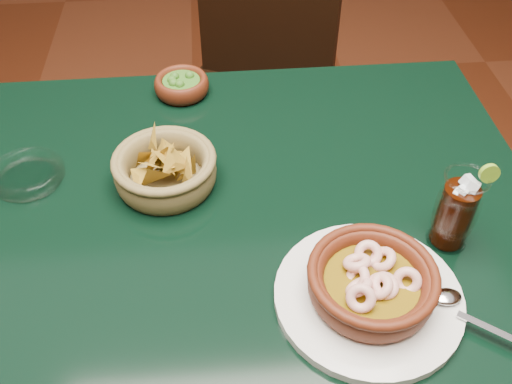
{
  "coord_description": "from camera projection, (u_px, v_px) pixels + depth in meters",
  "views": [
    {
      "loc": [
        0.09,
        -0.61,
        1.39
      ],
      "look_at": [
        0.14,
        -0.02,
        0.81
      ],
      "focal_mm": 40.0,
      "sensor_mm": 36.0,
      "label": 1
    }
  ],
  "objects": [
    {
      "name": "dining_table",
      "position": [
        172.0,
        257.0,
        0.95
      ],
      "size": [
        1.2,
        0.8,
        0.75
      ],
      "color": "black",
      "rests_on": "ground"
    },
    {
      "name": "dining_chair",
      "position": [
        253.0,
        91.0,
        1.58
      ],
      "size": [
        0.54,
        0.54,
        0.89
      ],
      "color": "black",
      "rests_on": "ground"
    },
    {
      "name": "shrimp_plate",
      "position": [
        371.0,
        286.0,
        0.75
      ],
      "size": [
        0.32,
        0.25,
        0.08
      ],
      "color": "silver",
      "rests_on": "dining_table"
    },
    {
      "name": "chip_basket",
      "position": [
        165.0,
        169.0,
        0.91
      ],
      "size": [
        0.2,
        0.2,
        0.12
      ],
      "color": "olive",
      "rests_on": "dining_table"
    },
    {
      "name": "guacamole_ramekin",
      "position": [
        182.0,
        85.0,
        1.1
      ],
      "size": [
        0.12,
        0.12,
        0.04
      ],
      "color": "#481A0C",
      "rests_on": "dining_table"
    },
    {
      "name": "cola_drink",
      "position": [
        456.0,
        211.0,
        0.8
      ],
      "size": [
        0.13,
        0.13,
        0.15
      ],
      "color": "white",
      "rests_on": "dining_table"
    },
    {
      "name": "glass_ashtray",
      "position": [
        27.0,
        175.0,
        0.93
      ],
      "size": [
        0.13,
        0.13,
        0.03
      ],
      "color": "white",
      "rests_on": "dining_table"
    }
  ]
}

